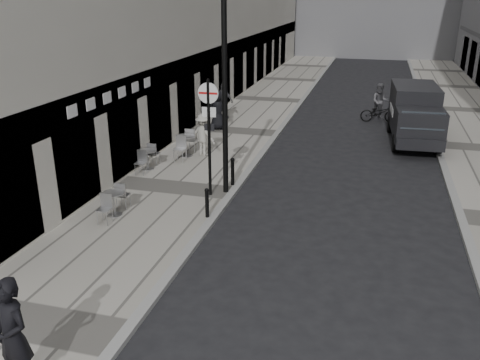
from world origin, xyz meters
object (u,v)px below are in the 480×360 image
object	(u,v)px
sign_post	(209,123)
panel_van	(415,112)
cyclist	(379,107)
walking_man	(13,336)
lamppost	(225,79)

from	to	relation	value
sign_post	panel_van	world-z (taller)	sign_post
panel_van	cyclist	xyz separation A→B (m)	(-1.48, 3.33, -0.58)
cyclist	walking_man	bearing A→B (deg)	-110.25
walking_man	cyclist	size ratio (longest dim) A/B	1.03
walking_man	lamppost	bearing A→B (deg)	105.11
lamppost	walking_man	bearing A→B (deg)	-94.80
lamppost	sign_post	bearing A→B (deg)	-135.15
walking_man	lamppost	world-z (taller)	lamppost
sign_post	lamppost	bearing A→B (deg)	44.14
lamppost	panel_van	bearing A→B (deg)	52.91
lamppost	cyclist	world-z (taller)	lamppost
walking_man	panel_van	size ratio (longest dim) A/B	0.39
walking_man	cyclist	xyz separation A→B (m)	(5.49, 20.80, -0.36)
lamppost	cyclist	xyz separation A→B (m)	(4.71, 11.52, -3.02)
walking_man	sign_post	bearing A→B (deg)	107.47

